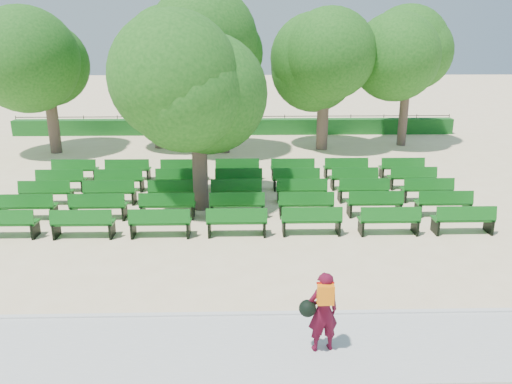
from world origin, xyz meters
TOP-DOWN VIEW (x-y plane):
  - ground at (0.00, 0.00)m, footprint 120.00×120.00m
  - paving at (0.00, -7.40)m, footprint 30.00×2.20m
  - curb at (0.00, -6.25)m, footprint 30.00×0.12m
  - hedge at (0.00, 14.00)m, footprint 26.00×0.70m
  - fence at (0.00, 14.40)m, footprint 26.00×0.10m
  - tree_line at (0.00, 10.00)m, footprint 21.80×6.80m
  - bench_array at (0.30, 1.29)m, footprint 1.80×0.65m
  - tree_among at (-0.94, 0.67)m, footprint 4.14×4.14m
  - person at (1.92, -7.50)m, footprint 0.77×0.49m

SIDE VIEW (x-z plane):
  - ground at x=0.00m, z-range 0.00..0.00m
  - fence at x=0.00m, z-range -0.51..0.51m
  - tree_line at x=0.00m, z-range -3.52..3.52m
  - paving at x=0.00m, z-range 0.00..0.06m
  - curb at x=0.00m, z-range 0.00..0.10m
  - bench_array at x=0.30m, z-range -0.47..0.65m
  - hedge at x=0.00m, z-range 0.00..0.90m
  - person at x=1.92m, z-range 0.09..1.66m
  - tree_among at x=-0.94m, z-range 1.01..6.82m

